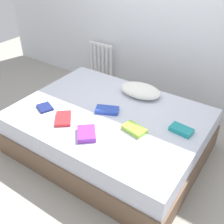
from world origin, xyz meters
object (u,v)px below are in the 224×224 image
Objects in this scene: textbook_red at (63,119)px; textbook_blue at (107,110)px; bed at (109,131)px; textbook_purple at (86,134)px; textbook_lime at (134,129)px; textbook_teal at (181,130)px; radiator at (101,61)px; pillow at (141,90)px; textbook_navy at (45,107)px.

textbook_blue is (0.29, 0.37, 0.01)m from textbook_red.
bed is 0.52m from textbook_purple.
bed is 8.69× the size of textbook_lime.
textbook_blue reaches higher than textbook_lime.
radiator is at bearing 153.90° from textbook_teal.
textbook_lime is (0.29, -0.63, -0.04)m from pillow.
radiator reaches higher than textbook_red.
textbook_navy is 1.02m from textbook_lime.
textbook_lime is at bearing -18.23° from bed.
textbook_purple is 0.46m from textbook_lime.
textbook_teal is at bearing 87.13° from textbook_purple.
bed is at bearing -15.06° from textbook_blue.
radiator is 1.16× the size of pillow.
textbook_blue is (0.96, -1.20, 0.12)m from radiator.
pillow reaches higher than bed.
textbook_teal is (0.72, 0.55, 0.00)m from textbook_purple.
textbook_red is at bearing -130.27° from bed.
radiator is 1.71m from textbook_red.
radiator is at bearing 147.72° from textbook_lime.
textbook_lime is at bearing 70.38° from textbook_red.
radiator reaches higher than textbook_lime.
pillow is 0.53m from textbook_blue.
textbook_navy is (0.36, -1.53, 0.11)m from radiator.
radiator is 2.33× the size of textbook_red.
textbook_teal reaches higher than textbook_navy.
radiator is at bearing 104.70° from textbook_blue.
bed is at bearing -50.62° from radiator.
textbook_blue reaches higher than bed.
textbook_red is at bearing 15.52° from textbook_navy.
textbook_purple is at bearing -57.94° from radiator.
bed is 0.75m from textbook_navy.
textbook_lime reaches higher than textbook_red.
radiator is at bearing 147.22° from pillow.
textbook_lime is (1.00, 0.20, 0.01)m from textbook_navy.
textbook_navy is 0.75× the size of textbook_lime.
textbook_red is (0.31, -0.04, 0.00)m from textbook_navy.
textbook_blue is at bearing 102.67° from textbook_red.
pillow is at bearing 73.11° from textbook_navy.
textbook_purple is 0.93× the size of textbook_blue.
textbook_navy is 1.45m from textbook_teal.
textbook_teal is at bearing -30.43° from pillow.
textbook_red is at bearing -149.70° from textbook_teal.
textbook_blue is (-0.03, -0.00, 0.28)m from bed.
textbook_teal is (0.76, 0.12, 0.28)m from bed.
radiator is 2.50× the size of textbook_lime.
pillow is 2.00× the size of textbook_red.
textbook_navy is 0.70× the size of textbook_red.
textbook_lime is (0.38, -0.12, 0.27)m from bed.
textbook_navy is at bearing -137.51° from textbook_red.
pillow is at bearing 126.27° from textbook_lime.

